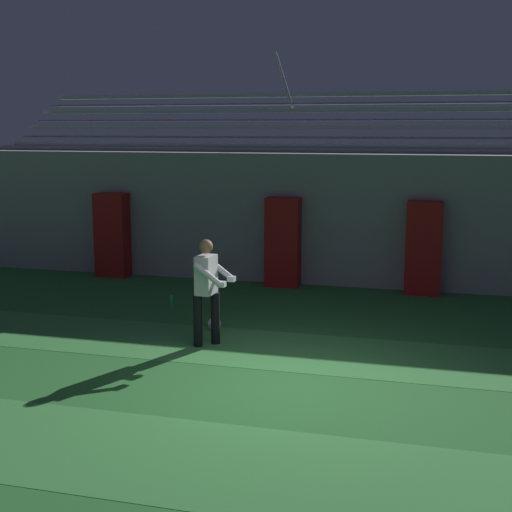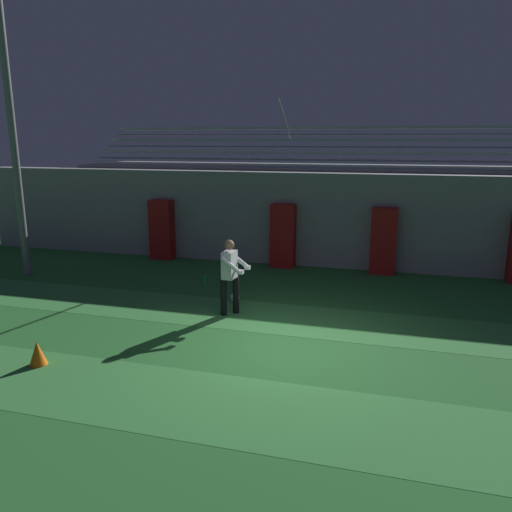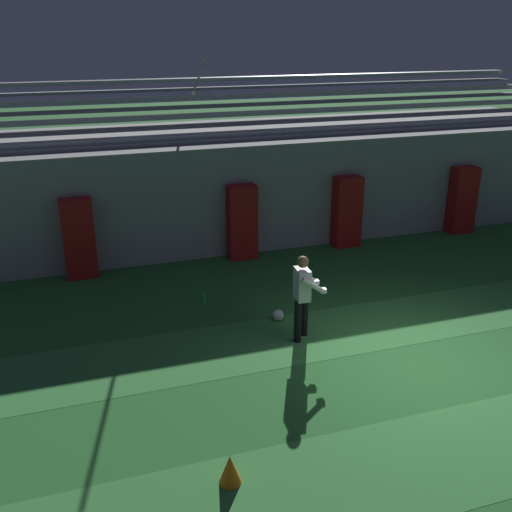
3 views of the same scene
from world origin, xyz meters
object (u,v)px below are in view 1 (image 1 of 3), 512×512
Objects in this scene: padding_pillar_gate_left at (283,242)px; goalkeeper at (207,285)px; padding_pillar_gate_right at (424,248)px; padding_pillar_far_left at (112,235)px; soccer_ball at (214,324)px; water_bottle at (171,302)px.

padding_pillar_gate_left is 4.42m from goalkeeper.
padding_pillar_gate_right reaches higher than goalkeeper.
padding_pillar_gate_left is 3.96m from padding_pillar_far_left.
soccer_ball is at bearing 101.30° from goalkeeper.
soccer_ball is (-0.17, 0.83, -0.84)m from goalkeeper.
soccer_ball is at bearing -43.69° from water_bottle.
padding_pillar_gate_right is at bearing 0.00° from padding_pillar_gate_left.
goalkeeper is at bearing -55.02° from water_bottle.
padding_pillar_far_left is 5.81m from goalkeeper.
padding_pillar_gate_right is at bearing 27.97° from water_bottle.
goalkeeper is at bearing -49.43° from padding_pillar_far_left.
padding_pillar_gate_right is at bearing 0.00° from padding_pillar_far_left.
padding_pillar_gate_right is at bearing 47.67° from soccer_ball.
soccer_ball is 1.72m from water_bottle.
goalkeeper reaches higher than soccer_ball.
goalkeeper is 6.96× the size of water_bottle.
goalkeeper is at bearing -78.70° from soccer_ball.
padding_pillar_gate_right is 1.00× the size of padding_pillar_far_left.
goalkeeper is at bearing -92.41° from padding_pillar_gate_left.
water_bottle reaches higher than soccer_ball.
padding_pillar_far_left reaches higher than soccer_ball.
padding_pillar_gate_left is 1.00× the size of padding_pillar_gate_right.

